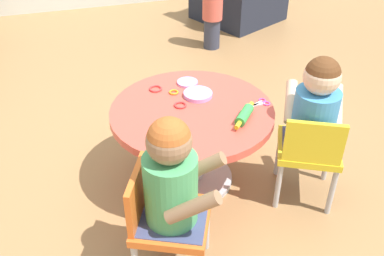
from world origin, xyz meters
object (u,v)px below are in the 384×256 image
craft_table (192,129)px  craft_scissors (260,103)px  child_chair_left (164,218)px  seated_child_left (172,177)px  child_chair_right (309,151)px  toddler_standing (213,7)px  rolling_pin (244,115)px  seated_child_right (316,107)px

craft_table → craft_scissors: bearing=-8.7°
child_chair_left → craft_scissors: child_chair_left is taller
child_chair_left → seated_child_left: seated_child_left is taller
child_chair_right → toddler_standing: 1.92m
rolling_pin → craft_scissors: 0.17m
child_chair_left → child_chair_right: size_ratio=1.00×
seated_child_right → craft_scissors: 0.28m
child_chair_left → craft_scissors: size_ratio=3.82×
toddler_standing → seated_child_right: bearing=-94.0°
craft_table → seated_child_left: (-0.24, -0.54, 0.19)m
child_chair_left → rolling_pin: size_ratio=2.83×
craft_table → child_chair_right: bearing=-29.7°
child_chair_right → toddler_standing: bearing=85.5°
craft_table → toddler_standing: bearing=67.8°
craft_table → rolling_pin: 0.30m
craft_table → child_chair_left: bearing=-117.9°
rolling_pin → craft_scissors: rolling_pin is taller
seated_child_right → rolling_pin: size_ratio=2.70×
child_chair_right → rolling_pin: bearing=156.4°
toddler_standing → craft_table: bearing=-112.2°
craft_table → rolling_pin: rolling_pin is taller
child_chair_left → rolling_pin: (0.49, 0.36, 0.18)m
seated_child_right → seated_child_left: bearing=-159.9°
craft_table → craft_scissors: craft_scissors is taller
craft_table → seated_child_left: size_ratio=1.60×
craft_scissors → child_chair_left: bearing=-142.8°
child_chair_left → toddler_standing: size_ratio=0.80×
child_chair_right → craft_scissors: (-0.17, 0.24, 0.16)m
seated_child_left → rolling_pin: seated_child_left is taller
seated_child_left → rolling_pin: bearing=39.9°
seated_child_left → child_chair_right: size_ratio=0.95×
seated_child_right → craft_scissors: seated_child_right is taller
seated_child_right → craft_scissors: (-0.19, 0.20, -0.07)m
seated_child_right → child_chair_left: bearing=-161.8°
rolling_pin → craft_scissors: size_ratio=1.35×
craft_table → child_chair_left: 0.59m
child_chair_right → toddler_standing: toddler_standing is taller
craft_table → child_chair_left: (-0.28, -0.52, -0.04)m
child_chair_right → craft_scissors: 0.33m
toddler_standing → craft_scissors: toddler_standing is taller
child_chair_right → rolling_pin: size_ratio=2.83×
child_chair_left → toddler_standing: 2.34m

